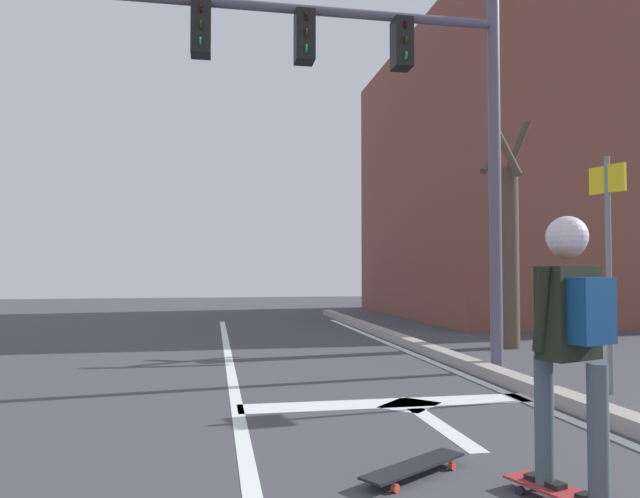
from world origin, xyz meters
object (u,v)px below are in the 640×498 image
(skater, at_px, (571,320))
(traffic_signal_mast, at_px, (380,88))
(skateboard, at_px, (571,496))
(street_sign_post, at_px, (608,240))
(spare_skateboard, at_px, (414,467))
(roadside_tree, at_px, (508,246))

(skater, xyz_separation_m, traffic_signal_mast, (0.12, 4.19, 2.61))
(skateboard, xyz_separation_m, traffic_signal_mast, (0.12, 4.17, 3.59))
(skateboard, relative_size, street_sign_post, 0.32)
(spare_skateboard, height_order, street_sign_post, street_sign_post)
(roadside_tree, bearing_deg, spare_skateboard, -123.02)
(spare_skateboard, distance_m, traffic_signal_mast, 5.11)
(spare_skateboard, distance_m, street_sign_post, 3.90)
(skateboard, xyz_separation_m, roadside_tree, (3.02, 6.34, 1.67))
(skateboard, relative_size, traffic_signal_mast, 0.16)
(skateboard, distance_m, skater, 0.98)
(skater, distance_m, spare_skateboard, 1.36)
(traffic_signal_mast, distance_m, roadside_tree, 4.09)
(street_sign_post, bearing_deg, roadside_tree, 77.87)
(skater, distance_m, street_sign_post, 3.53)
(skater, height_order, spare_skateboard, skater)
(skateboard, height_order, roadside_tree, roadside_tree)
(street_sign_post, relative_size, roadside_tree, 0.65)
(traffic_signal_mast, bearing_deg, skater, -91.61)
(traffic_signal_mast, distance_m, street_sign_post, 3.27)
(skater, height_order, traffic_signal_mast, traffic_signal_mast)
(skater, xyz_separation_m, roadside_tree, (3.01, 6.36, 0.69))
(skateboard, relative_size, roadside_tree, 0.21)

